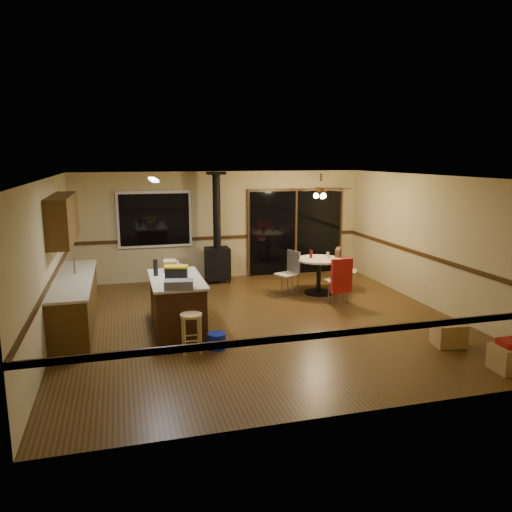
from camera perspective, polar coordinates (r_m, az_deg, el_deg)
name	(u,v)px	position (r m, az deg, el deg)	size (l,w,h in m)	color
floor	(260,321)	(9.17, 0.50, -7.42)	(7.00, 7.00, 0.00)	#4B3215
ceiling	(261,177)	(8.69, 0.53, 9.04)	(7.00, 7.00, 0.00)	silver
wall_back	(222,225)	(12.20, -3.96, 3.53)	(7.00, 7.00, 0.00)	tan
wall_front	(346,307)	(5.65, 10.24, -5.80)	(7.00, 7.00, 0.00)	tan
wall_left	(49,262)	(8.60, -22.56, -0.60)	(7.00, 7.00, 0.00)	tan
wall_right	(433,242)	(10.34, 19.53, 1.50)	(7.00, 7.00, 0.00)	tan
chair_rail	(260,267)	(8.90, 0.51, -1.31)	(7.00, 7.00, 0.08)	#39230E
window	(155,219)	(11.92, -11.50, 4.12)	(1.72, 0.10, 1.32)	black
sliding_door	(296,233)	(12.70, 4.55, 2.68)	(2.52, 0.10, 2.10)	black
lower_cabinets	(75,304)	(9.25, -19.93, -5.17)	(0.60, 3.00, 0.86)	#533715
countertop	(74,279)	(9.14, -20.12, -2.46)	(0.64, 3.04, 0.04)	beige
upper_cabinets	(63,219)	(9.17, -21.23, 4.00)	(0.35, 2.00, 0.80)	#533715
kitchen_island	(177,303)	(8.76, -9.02, -5.35)	(0.88, 1.68, 0.90)	#3B200E
wood_stove	(217,252)	(11.82, -4.44, 0.47)	(0.55, 0.50, 2.52)	black
ceiling_fan	(321,192)	(10.66, 7.42, 7.28)	(0.24, 0.24, 0.55)	brown
fluorescent_strip	(153,180)	(8.69, -11.66, 8.54)	(0.10, 1.20, 0.04)	white
toolbox_grey	(179,285)	(7.93, -8.80, -3.24)	(0.45, 0.25, 0.14)	slate
toolbox_black	(176,273)	(8.54, -9.08, -1.98)	(0.37, 0.19, 0.20)	black
toolbox_yellow_lid	(176,267)	(8.51, -9.11, -1.21)	(0.39, 0.21, 0.03)	gold
box_on_island	(170,266)	(9.17, -9.83, -1.10)	(0.22, 0.30, 0.20)	#A68349
bottle_dark	(156,268)	(8.87, -11.40, -1.30)	(0.08, 0.08, 0.28)	black
bottle_pink	(180,270)	(8.75, -8.64, -1.60)	(0.07, 0.07, 0.22)	#D84C8C
bottle_white	(177,266)	(9.20, -9.00, -1.10)	(0.06, 0.06, 0.18)	white
bar_stool	(192,333)	(7.74, -7.38, -8.72)	(0.33, 0.33, 0.61)	tan
blue_bucket	(217,341)	(7.91, -4.51, -9.64)	(0.29, 0.29, 0.25)	#0D22BC
dining_table	(319,270)	(10.91, 7.19, -1.56)	(0.96, 0.96, 0.78)	black
glass_red	(311,254)	(10.87, 6.31, 0.23)	(0.07, 0.07, 0.18)	#590C14
glass_cream	(328,255)	(10.86, 8.21, 0.08)	(0.06, 0.06, 0.14)	beige
chair_left	(291,267)	(10.81, 3.97, -1.31)	(0.52, 0.52, 0.51)	#B8AD88
chair_near	(341,276)	(10.15, 9.69, -2.23)	(0.45, 0.49, 0.70)	#B8AD88
chair_right	(339,264)	(11.23, 9.49, -0.91)	(0.61, 0.60, 0.70)	#B8AD88
box_under_window	(171,280)	(11.53, -9.64, -2.68)	(0.47, 0.38, 0.38)	#A68349
box_corner_a	(510,358)	(7.94, 27.08, -10.35)	(0.48, 0.40, 0.36)	#A68349
box_corner_b	(448,334)	(8.54, 21.14, -8.35)	(0.45, 0.39, 0.37)	#A68349
box_small_red	(512,343)	(7.86, 27.22, -8.82)	(0.33, 0.28, 0.09)	maroon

